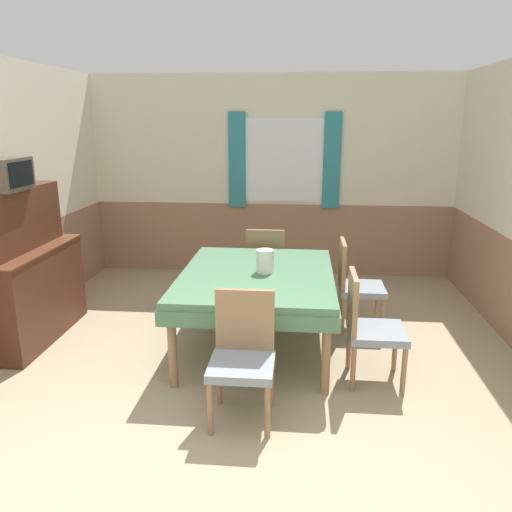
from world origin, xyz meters
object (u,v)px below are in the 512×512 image
Objects in this scene: chair_head_near at (243,353)px; chair_right_far at (355,282)px; chair_right_near at (368,325)px; sideboard at (29,276)px; chair_head_window at (266,264)px; vase at (265,261)px; dining_table at (257,283)px; tv at (6,174)px.

chair_right_far is at bearing -119.62° from chair_head_near.
sideboard reaches higher than chair_right_near.
chair_head_window and chair_head_near have the same top height.
sideboard reaches higher than chair_right_far.
sideboard is 7.01× the size of vase.
chair_right_far is at bearing 9.43° from sideboard.
dining_table is at bearing -169.61° from vase.
sideboard is (-2.15, -1.08, 0.14)m from chair_head_window.
tv is 2.18× the size of vase.
chair_right_near is 3.12m from sideboard.
chair_right_near and chair_head_near have the same top height.
vase is (2.22, -0.00, 0.21)m from sideboard.
sideboard is at bearing -80.57° from chair_right_far.
chair_head_window is 1.00× the size of chair_right_far.
dining_table is 1.92× the size of chair_head_near.
chair_head_window is 1.09m from chair_right_far.
vase is at bearing -58.99° from chair_right_far.
chair_head_window reaches higher than dining_table.
chair_head_window is at bearing 26.76° from sideboard.
chair_right_near is 3.29m from tv.
vase is at bearing -93.61° from chair_head_near.
dining_table is 1.19× the size of sideboard.
sideboard is at bearing 179.93° from vase.
chair_right_far is 0.62× the size of sideboard.
dining_table is at bearing 3.65° from tv.
tv reaches higher than chair_head_near.
sideboard reaches higher than vase.
chair_head_near is 2.00× the size of tv.
chair_right_far is 2.00× the size of tv.
chair_right_near is 1.00× the size of chair_head_near.
chair_right_near is at bearing -60.38° from chair_head_window.
chair_head_near is (-0.92, -1.63, 0.00)m from chair_right_far.
chair_head_window is at bearing 93.69° from vase.
chair_right_far is 1.05m from vase.
vase is at bearing -122.26° from chair_right_near.
tv reaches higher than dining_table.
dining_table is at bearing -119.65° from chair_right_near.
sideboard reaches higher than chair_head_window.
chair_head_near is 2.43m from sideboard.
vase is (0.07, 1.11, 0.34)m from chair_head_near.
dining_table is at bearing -90.00° from chair_head_near.
tv is at bearing -97.21° from chair_right_near.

